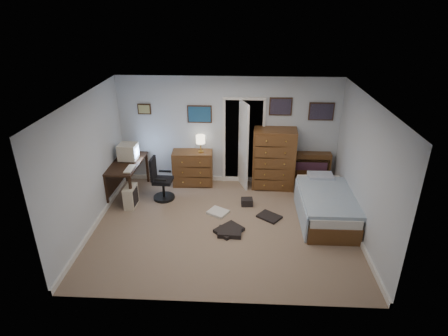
# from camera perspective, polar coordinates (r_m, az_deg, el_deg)

# --- Properties ---
(floor) EXTENTS (5.00, 4.00, 0.02)m
(floor) POSITION_cam_1_polar(r_m,az_deg,el_deg) (7.35, 0.00, -8.87)
(floor) COLOR #826D5A
(floor) RESTS_ON ground
(computer_desk) EXTENTS (0.66, 1.35, 0.76)m
(computer_desk) POSITION_cam_1_polar(r_m,az_deg,el_deg) (8.53, -15.14, -0.23)
(computer_desk) COLOR black
(computer_desk) RESTS_ON floor
(crt_monitor) EXTENTS (0.41, 0.38, 0.37)m
(crt_monitor) POSITION_cam_1_polar(r_m,az_deg,el_deg) (8.48, -14.39, 2.40)
(crt_monitor) COLOR beige
(crt_monitor) RESTS_ON computer_desk
(keyboard) EXTENTS (0.17, 0.41, 0.02)m
(keyboard) POSITION_cam_1_polar(r_m,az_deg,el_deg) (8.06, -14.17, -0.11)
(keyboard) COLOR beige
(keyboard) RESTS_ON computer_desk
(pc_tower) EXTENTS (0.22, 0.43, 0.46)m
(pc_tower) POSITION_cam_1_polar(r_m,az_deg,el_deg) (8.13, -14.01, -4.21)
(pc_tower) COLOR beige
(pc_tower) RESTS_ON floor
(office_chair) EXTENTS (0.49, 0.49, 0.96)m
(office_chair) POSITION_cam_1_polar(r_m,az_deg,el_deg) (8.23, -9.62, -2.30)
(office_chair) COLOR black
(office_chair) RESTS_ON floor
(media_stack) EXTENTS (0.15, 0.15, 0.73)m
(media_stack) POSITION_cam_1_polar(r_m,az_deg,el_deg) (9.53, -13.36, 1.20)
(media_stack) COLOR maroon
(media_stack) RESTS_ON floor
(low_dresser) EXTENTS (0.94, 0.51, 0.82)m
(low_dresser) POSITION_cam_1_polar(r_m,az_deg,el_deg) (8.77, -4.77, 0.01)
(low_dresser) COLOR brown
(low_dresser) RESTS_ON floor
(table_lamp) EXTENTS (0.22, 0.22, 0.40)m
(table_lamp) POSITION_cam_1_polar(r_m,az_deg,el_deg) (8.48, -3.59, 4.30)
(table_lamp) COLOR gold
(table_lamp) RESTS_ON low_dresser
(doorway) EXTENTS (0.96, 1.12, 2.05)m
(doorway) POSITION_cam_1_polar(r_m,az_deg,el_deg) (8.93, 2.97, 4.65)
(doorway) COLOR black
(doorway) RESTS_ON floor
(tall_dresser) EXTENTS (0.98, 0.62, 1.39)m
(tall_dresser) POSITION_cam_1_polar(r_m,az_deg,el_deg) (8.59, 7.62, 1.43)
(tall_dresser) COLOR brown
(tall_dresser) RESTS_ON floor
(headboard_bookcase) EXTENTS (0.89, 0.23, 0.80)m
(headboard_bookcase) POSITION_cam_1_polar(r_m,az_deg,el_deg) (8.92, 13.04, -0.03)
(headboard_bookcase) COLOR brown
(headboard_bookcase) RESTS_ON floor
(bed) EXTENTS (1.03, 1.90, 0.62)m
(bed) POSITION_cam_1_polar(r_m,az_deg,el_deg) (7.72, 15.12, -5.42)
(bed) COLOR brown
(bed) RESTS_ON floor
(wall_posters) EXTENTS (4.38, 0.04, 0.60)m
(wall_posters) POSITION_cam_1_polar(r_m,az_deg,el_deg) (8.43, 4.60, 8.70)
(wall_posters) COLOR #331E11
(wall_posters) RESTS_ON floor
(floor_clutter) EXTENTS (1.56, 1.42, 0.15)m
(floor_clutter) POSITION_cam_1_polar(r_m,az_deg,el_deg) (7.42, 1.89, -8.08)
(floor_clutter) COLOR black
(floor_clutter) RESTS_ON floor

